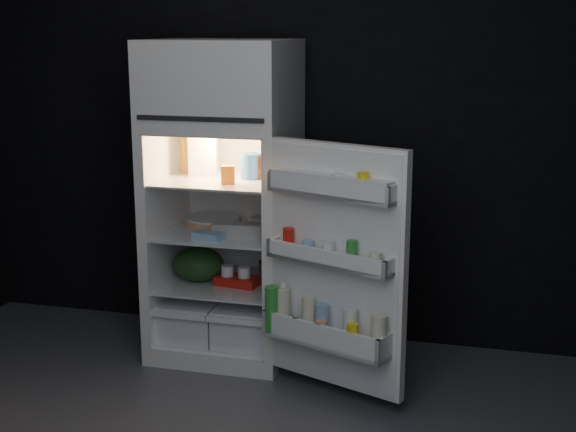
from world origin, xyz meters
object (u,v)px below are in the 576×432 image
(egg_carton, at_px, (238,230))
(refrigerator, at_px, (225,189))
(yogurt_tray, at_px, (238,281))
(fridge_door, at_px, (333,272))
(milk_jug, at_px, (204,154))

(egg_carton, bearing_deg, refrigerator, 126.83)
(refrigerator, xyz_separation_m, yogurt_tray, (0.10, -0.09, -0.50))
(refrigerator, relative_size, egg_carton, 6.45)
(fridge_door, relative_size, milk_jug, 5.08)
(egg_carton, distance_m, yogurt_tray, 0.31)
(refrigerator, distance_m, milk_jug, 0.24)
(fridge_door, xyz_separation_m, yogurt_tray, (-0.63, 0.42, -0.23))
(refrigerator, bearing_deg, milk_jug, 166.05)
(egg_carton, bearing_deg, milk_jug, 142.20)
(fridge_door, distance_m, milk_jug, 1.13)
(refrigerator, relative_size, fridge_door, 1.46)
(refrigerator, bearing_deg, fridge_door, -35.31)
(refrigerator, height_order, fridge_door, refrigerator)
(refrigerator, distance_m, yogurt_tray, 0.52)
(milk_jug, xyz_separation_m, yogurt_tray, (0.23, -0.13, -0.69))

